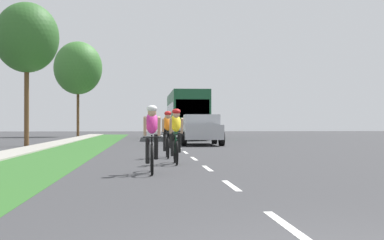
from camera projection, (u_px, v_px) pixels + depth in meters
The scene contains 12 objects.
ground_plane at pixel (182, 150), 24.33m from camera, with size 120.00×120.00×0.00m, color #38383A.
grass_verge at pixel (73, 150), 23.94m from camera, with size 2.66×70.00×0.01m, color #2D6026.
sidewalk_concrete at pixel (25, 151), 23.77m from camera, with size 1.42×70.00×0.10m, color #9E998E.
lane_markings_center at pixel (177, 146), 28.32m from camera, with size 0.12×53.80×0.01m.
cyclist_lead at pixel (152, 139), 12.88m from camera, with size 0.42×1.72×1.58m.
cyclist_trailing at pixel (176, 136), 15.89m from camera, with size 0.42×1.72×1.58m.
cyclist_distant at pixel (168, 134), 18.74m from camera, with size 0.42×1.72×1.58m.
pickup_silver at pixel (200, 130), 30.18m from camera, with size 2.22×5.10×1.64m.
bus_dark_green at pixel (186, 113), 42.65m from camera, with size 2.78×11.60×3.48m.
sedan_black at pixel (173, 127), 60.86m from camera, with size 1.98×4.30×1.52m.
street_tree_near at pixel (27, 38), 28.30m from camera, with size 3.25×3.25×7.34m.
street_tree_far at pixel (78, 68), 49.72m from camera, with size 4.30×4.30×8.51m.
Camera 1 is at (-1.60, -4.29, 1.16)m, focal length 52.05 mm.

